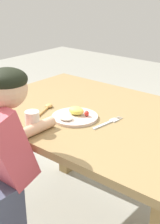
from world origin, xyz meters
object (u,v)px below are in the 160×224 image
object	(u,v)px
fork	(108,123)
spoon	(47,108)
drinking_cup	(32,121)
plate	(75,116)
person	(3,187)

from	to	relation	value
fork	spoon	xyz separation A→B (m)	(-0.35, -0.07, 0.01)
drinking_cup	spoon	bearing A→B (deg)	121.66
spoon	drinking_cup	xyz separation A→B (m)	(0.13, -0.22, 0.04)
fork	drinking_cup	bearing A→B (deg)	149.40
spoon	drinking_cup	distance (m)	0.26
drinking_cup	plate	bearing A→B (deg)	77.03
drinking_cup	person	world-z (taller)	person
plate	drinking_cup	bearing A→B (deg)	-102.97
fork	drinking_cup	world-z (taller)	drinking_cup
spoon	drinking_cup	world-z (taller)	drinking_cup
spoon	person	size ratio (longest dim) A/B	0.17
spoon	person	distance (m)	0.50
plate	fork	bearing A→B (deg)	18.88
plate	drinking_cup	distance (m)	0.24
plate	person	distance (m)	0.48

